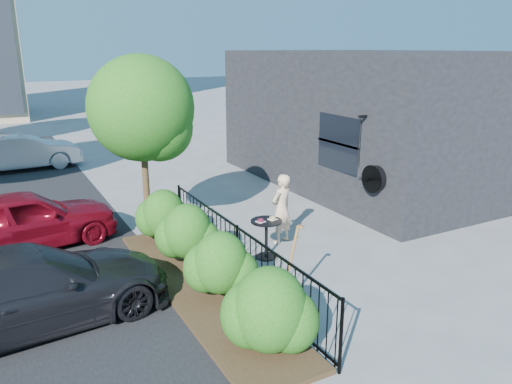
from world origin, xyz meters
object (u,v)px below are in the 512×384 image
car_darkgrey (28,289)px  car_red (23,220)px  patio_tree (145,115)px  cafe_table (266,232)px  shovel (287,274)px  woman (282,209)px  car_silver (22,152)px

car_darkgrey → car_red: bearing=-9.6°
patio_tree → car_darkgrey: size_ratio=0.92×
car_darkgrey → cafe_table: bearing=-89.7°
shovel → car_darkgrey: 3.95m
cafe_table → woman: woman is taller
shovel → car_silver: size_ratio=0.38×
patio_tree → car_silver: bearing=103.0°
cafe_table → car_red: car_red is taller
patio_tree → shovel: bearing=-76.4°
patio_tree → car_red: patio_tree is taller
cafe_table → car_darkgrey: 4.45m
car_red → patio_tree: bearing=-116.4°
patio_tree → cafe_table: size_ratio=4.63×
patio_tree → car_silver: (-1.98, 8.56, -2.13)m
cafe_table → car_silver: car_silver is taller
shovel → car_silver: 12.96m
patio_tree → shovel: (0.98, -4.05, -2.12)m
car_red → car_darkgrey: 3.35m
car_red → car_darkgrey: car_red is taller
woman → car_red: 5.43m
cafe_table → car_silver: 11.24m
patio_tree → cafe_table: 3.48m
car_silver → cafe_table: bearing=-163.9°
shovel → car_red: size_ratio=0.39×
cafe_table → car_silver: size_ratio=0.22×
cafe_table → car_darkgrey: bearing=-173.2°
car_red → car_silver: car_red is taller
car_red → car_darkgrey: (-0.18, -3.35, -0.02)m
car_darkgrey → woman: bearing=-84.3°
woman → car_red: size_ratio=0.41×
car_silver → shovel: bearing=-170.0°
woman → car_silver: bearing=-85.1°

